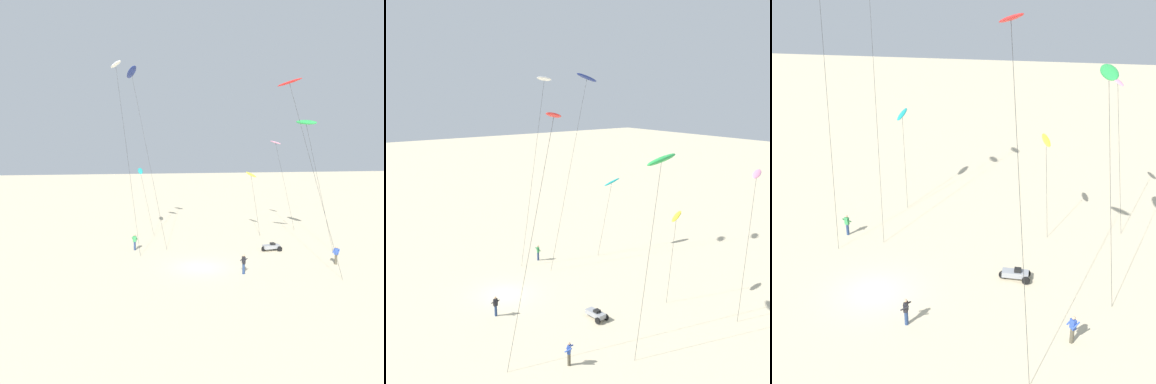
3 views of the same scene
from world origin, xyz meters
TOP-DOWN VIEW (x-y plane):
  - ground_plane at (0.00, 0.00)m, footprint 260.00×260.00m
  - kite_red at (8.00, 0.17)m, footprint 3.43×6.49m
  - kite_white at (-6.91, 8.61)m, footprint 2.77×5.50m
  - kite_navy at (-5.25, 12.81)m, footprint 3.82×8.29m
  - kite_green at (12.63, 5.88)m, footprint 2.37×5.12m
  - kite_pink at (13.54, 15.69)m, footprint 2.13×4.23m
  - kite_yellow at (8.80, 11.92)m, footprint 1.30×2.51m
  - kite_teal at (-4.31, 15.69)m, footprint 1.77×4.15m
  - kite_flyer_nearest at (12.11, -1.42)m, footprint 0.73×0.73m
  - kite_flyer_middle at (3.16, -2.39)m, footprint 0.55×0.57m
  - kite_flyer_furthest at (-5.41, 6.62)m, footprint 0.65×0.63m
  - beach_buggy at (8.22, 3.82)m, footprint 2.09×1.07m

SIDE VIEW (x-z plane):
  - ground_plane at x=0.00m, z-range 0.00..0.00m
  - beach_buggy at x=8.22m, z-range 0.02..0.84m
  - kite_flyer_nearest at x=12.11m, z-range 0.06..1.73m
  - kite_flyer_middle at x=3.16m, z-range 0.06..1.73m
  - kite_flyer_furthest at x=-5.41m, z-range 0.06..1.73m
  - kite_yellow at x=8.80m, z-range 3.34..10.95m
  - kite_teal at x=-4.31m, z-range 3.49..11.57m
  - kite_pink at x=13.54m, z-range 5.22..16.75m
  - kite_green at x=12.63m, z-range 6.23..19.83m
  - kite_red at x=8.00m, z-range 7.59..23.97m
  - kite_white at x=-6.91m, z-range 8.99..28.14m
  - kite_navy at x=-5.25m, z-range 9.04..28.53m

